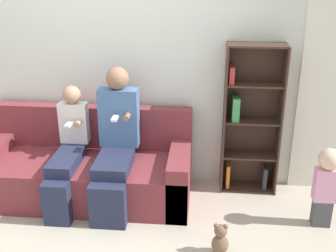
% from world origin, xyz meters
% --- Properties ---
extents(ground_plane, '(14.00, 14.00, 0.00)m').
position_xyz_m(ground_plane, '(0.00, 0.00, 0.00)').
color(ground_plane, '#B2A893').
extents(back_wall, '(10.00, 0.06, 2.55)m').
position_xyz_m(back_wall, '(0.00, 0.95, 1.27)').
color(back_wall, silver).
rests_on(back_wall, ground_plane).
extents(couch, '(2.02, 0.82, 0.84)m').
position_xyz_m(couch, '(-0.19, 0.50, 0.27)').
color(couch, maroon).
rests_on(couch, ground_plane).
extents(adult_seated, '(0.37, 0.80, 1.28)m').
position_xyz_m(adult_seated, '(0.13, 0.43, 0.65)').
color(adult_seated, '#232842').
rests_on(adult_seated, ground_plane).
extents(child_seated, '(0.27, 0.80, 1.09)m').
position_xyz_m(child_seated, '(-0.33, 0.38, 0.54)').
color(child_seated, '#232842').
rests_on(child_seated, ground_plane).
extents(toddler_standing, '(0.19, 0.19, 0.74)m').
position_xyz_m(toddler_standing, '(1.99, 0.20, 0.42)').
color(toddler_standing, '#47474C').
rests_on(toddler_standing, ground_plane).
extents(bookshelf, '(0.55, 0.25, 1.48)m').
position_xyz_m(bookshelf, '(1.38, 0.82, 0.73)').
color(bookshelf, '#3D281E').
rests_on(bookshelf, ground_plane).
extents(teddy_bear, '(0.14, 0.11, 0.28)m').
position_xyz_m(teddy_bear, '(1.10, -0.28, 0.13)').
color(teddy_bear, brown).
rests_on(teddy_bear, ground_plane).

